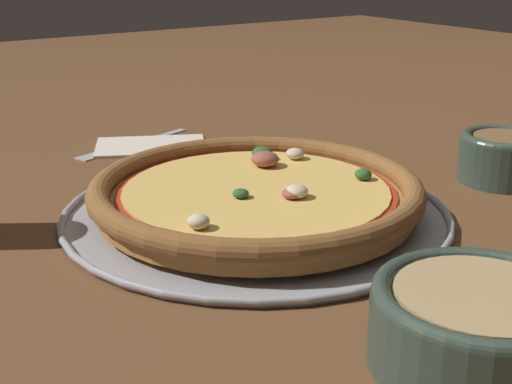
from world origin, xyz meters
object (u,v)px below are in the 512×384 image
bowl_near (478,323)px  pizza_tray (256,213)px  pizza (256,193)px  fork (129,145)px  bowl_far (503,155)px  napkin (151,144)px

bowl_near → pizza_tray: bearing=84.0°
pizza → bowl_near: bowl_near is taller
pizza_tray → fork: (0.00, 0.32, -0.00)m
pizza → fork: size_ratio=1.77×
bowl_far → napkin: (-0.27, 0.36, -0.03)m
pizza → fork: 0.32m
fork → bowl_near: bearing=68.1°
bowl_far → fork: (-0.30, 0.38, -0.03)m
pizza → bowl_near: (-0.03, -0.30, 0.01)m
pizza → bowl_far: bowl_far is taller
pizza → fork: (0.00, 0.32, -0.02)m
fork → bowl_far: bearing=109.2°
bowl_near → napkin: (0.06, 0.60, -0.03)m
bowl_near → bowl_far: same height
fork → pizza_tray: bearing=70.6°
bowl_far → napkin: bowl_far is taller
napkin → pizza: bearing=-95.1°
pizza → bowl_far: (0.30, -0.07, 0.01)m
pizza_tray → bowl_near: (-0.03, -0.30, 0.03)m
pizza → bowl_near: size_ratio=2.39×
bowl_far → fork: size_ratio=0.52×
pizza_tray → bowl_near: bearing=-96.0°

